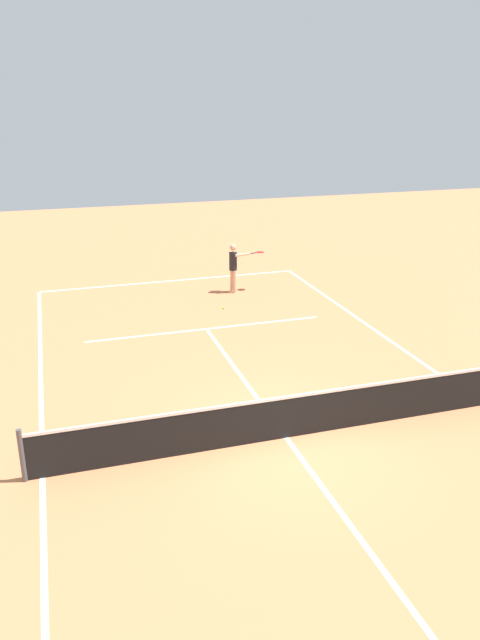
% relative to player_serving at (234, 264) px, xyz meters
% --- Properties ---
extents(ground_plane, '(60.00, 60.00, 0.00)m').
position_rel_player_serving_xyz_m(ground_plane, '(1.91, 10.01, -1.06)').
color(ground_plane, '#D37A4C').
extents(court_lines, '(9.78, 24.26, 0.01)m').
position_rel_player_serving_xyz_m(court_lines, '(1.91, 10.01, -1.05)').
color(court_lines, white).
rests_on(court_lines, ground).
extents(tennis_net, '(10.38, 0.10, 1.07)m').
position_rel_player_serving_xyz_m(tennis_net, '(1.91, 10.01, -0.56)').
color(tennis_net, '#4C4C51').
rests_on(tennis_net, ground).
extents(player_serving, '(1.33, 0.45, 1.77)m').
position_rel_player_serving_xyz_m(player_serving, '(0.00, 0.00, 0.00)').
color(player_serving, '#D8A884').
rests_on(player_serving, ground).
extents(tennis_ball, '(0.07, 0.07, 0.07)m').
position_rel_player_serving_xyz_m(tennis_ball, '(0.89, 1.72, -1.02)').
color(tennis_ball, '#CCE033').
rests_on(tennis_ball, ground).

